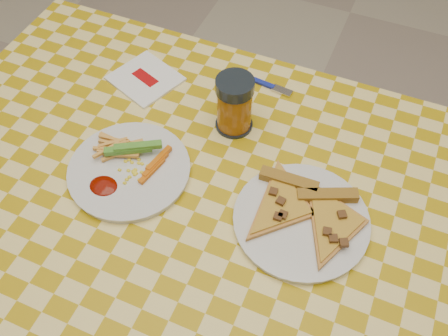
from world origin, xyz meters
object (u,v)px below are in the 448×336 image
Objects in this scene: table at (203,217)px; drink_glass at (234,105)px; plate_right at (301,221)px; plate_left at (129,171)px.

drink_glass reaches higher than table.
plate_right is at bearing 6.26° from table.
plate_right is (0.36, 0.02, 0.00)m from plate_left.
plate_left is 0.26m from drink_glass.
plate_left is at bearing -176.28° from plate_right.
table is at bearing -86.08° from drink_glass.
drink_glass is (-0.01, 0.20, 0.14)m from table.
drink_glass reaches higher than plate_right.
plate_left is (-0.16, -0.00, 0.08)m from table.
drink_glass is (0.15, 0.20, 0.06)m from plate_left.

